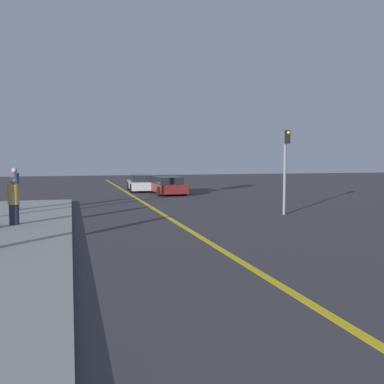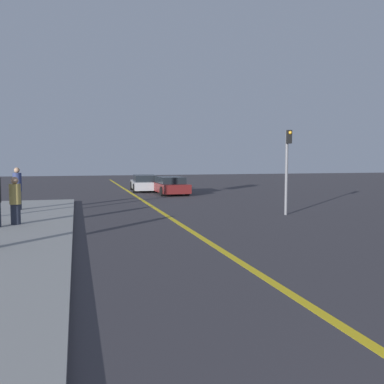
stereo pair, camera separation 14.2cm
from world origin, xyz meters
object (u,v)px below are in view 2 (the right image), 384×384
at_px(pedestrian_by_sign, 17,189).
at_px(pedestrian_far_standing, 15,201).
at_px(car_ahead_center, 145,183).
at_px(car_near_right_lane, 170,186).
at_px(traffic_light, 287,162).

bearing_deg(pedestrian_by_sign, pedestrian_far_standing, -83.93).
distance_m(car_ahead_center, pedestrian_by_sign, 13.08).
xyz_separation_m(car_near_right_lane, traffic_light, (2.51, -11.45, 1.63)).
bearing_deg(traffic_light, car_near_right_lane, 102.39).
height_order(pedestrian_far_standing, pedestrian_by_sign, pedestrian_by_sign).
bearing_deg(car_ahead_center, pedestrian_by_sign, -120.29).
relative_size(car_near_right_lane, traffic_light, 1.26).
relative_size(pedestrian_far_standing, traffic_light, 0.46).
bearing_deg(car_near_right_lane, pedestrian_by_sign, -139.36).
height_order(car_ahead_center, traffic_light, traffic_light).
distance_m(pedestrian_by_sign, traffic_light, 11.62).
distance_m(car_near_right_lane, traffic_light, 11.83).
relative_size(pedestrian_by_sign, traffic_light, 0.52).
relative_size(car_ahead_center, traffic_light, 1.31).
bearing_deg(car_ahead_center, traffic_light, -72.43).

